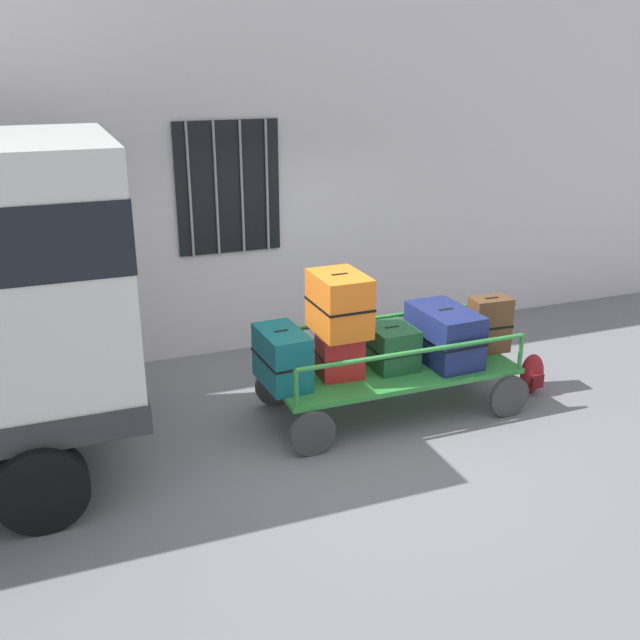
{
  "coord_description": "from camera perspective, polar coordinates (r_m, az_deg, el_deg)",
  "views": [
    {
      "loc": [
        -2.51,
        -5.77,
        3.42
      ],
      "look_at": [
        -0.2,
        0.21,
        1.08
      ],
      "focal_mm": 40.86,
      "sensor_mm": 36.0,
      "label": 1
    }
  ],
  "objects": [
    {
      "name": "building_wall",
      "position": [
        8.71,
        -4.4,
        13.89
      ],
      "size": [
        12.0,
        0.38,
        5.0
      ],
      "color": "silver",
      "rests_on": "ground"
    },
    {
      "name": "backpack",
      "position": [
        8.12,
        16.28,
        -4.08
      ],
      "size": [
        0.27,
        0.22,
        0.44
      ],
      "color": "maroon",
      "rests_on": "ground"
    },
    {
      "name": "ground_plane",
      "position": [
        7.17,
        2.1,
        -8.5
      ],
      "size": [
        40.0,
        40.0,
        0.0
      ],
      "primitive_type": "plane",
      "color": "slate"
    },
    {
      "name": "suitcase_center_bottom",
      "position": [
        7.27,
        5.61,
        -2.11
      ],
      "size": [
        0.44,
        0.52,
        0.43
      ],
      "color": "#194C28",
      "rests_on": "luggage_cart"
    },
    {
      "name": "luggage_cart",
      "position": [
        7.38,
        5.58,
        -4.29
      ],
      "size": [
        2.53,
        1.15,
        0.48
      ],
      "color": "#2D8438",
      "rests_on": "ground"
    },
    {
      "name": "suitcase_left_bottom",
      "position": [
        6.86,
        -3.0,
        -2.94
      ],
      "size": [
        0.42,
        0.68,
        0.54
      ],
      "color": "#0F5960",
      "rests_on": "luggage_cart"
    },
    {
      "name": "suitcase_midright_bottom",
      "position": [
        7.47,
        9.69,
        -1.16
      ],
      "size": [
        0.53,
        0.84,
        0.55
      ],
      "color": "navy",
      "rests_on": "luggage_cart"
    },
    {
      "name": "suitcase_midleft_bottom",
      "position": [
        7.02,
        1.55,
        -2.74
      ],
      "size": [
        0.44,
        0.37,
        0.45
      ],
      "color": "#B21E1E",
      "rests_on": "luggage_cart"
    },
    {
      "name": "suitcase_right_bottom",
      "position": [
        7.8,
        13.12,
        -0.35
      ],
      "size": [
        0.44,
        0.28,
        0.59
      ],
      "color": "brown",
      "rests_on": "luggage_cart"
    },
    {
      "name": "cart_railing",
      "position": [
        7.22,
        5.68,
        -1.41
      ],
      "size": [
        2.4,
        1.02,
        0.37
      ],
      "color": "#2D8438",
      "rests_on": "luggage_cart"
    },
    {
      "name": "suitcase_midleft_middle",
      "position": [
        6.86,
        1.51,
        1.3
      ],
      "size": [
        0.48,
        0.65,
        0.58
      ],
      "color": "orange",
      "rests_on": "suitcase_midleft_bottom"
    }
  ]
}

